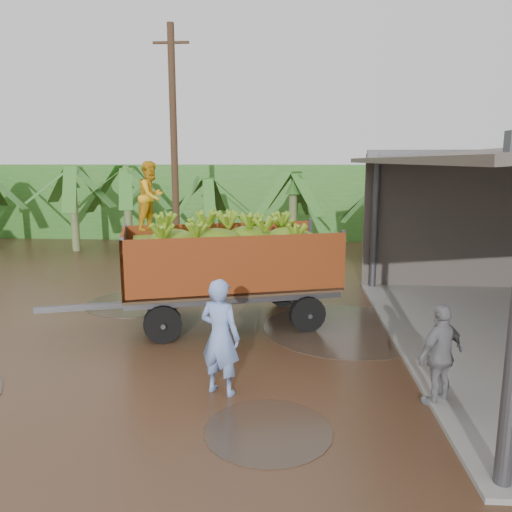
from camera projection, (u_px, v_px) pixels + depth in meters
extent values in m
plane|color=black|center=(147.00, 356.00, 9.85)|extent=(100.00, 100.00, 0.00)
cube|color=#2D661E|center=(195.00, 201.00, 25.32)|extent=(22.00, 3.00, 3.60)
cube|color=#47474C|center=(80.00, 307.00, 11.10)|extent=(1.88, 0.67, 0.13)
imported|color=gold|center=(151.00, 196.00, 11.13)|extent=(0.82, 0.91, 1.55)
imported|color=#718ECE|center=(220.00, 337.00, 8.14)|extent=(0.84, 0.71, 1.95)
imported|color=slate|center=(441.00, 355.00, 7.77)|extent=(1.02, 0.88, 1.65)
cylinder|color=#47301E|center=(174.00, 151.00, 16.95)|extent=(0.24, 0.24, 8.21)
cube|color=#47301E|center=(171.00, 43.00, 16.29)|extent=(1.20, 0.08, 0.08)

